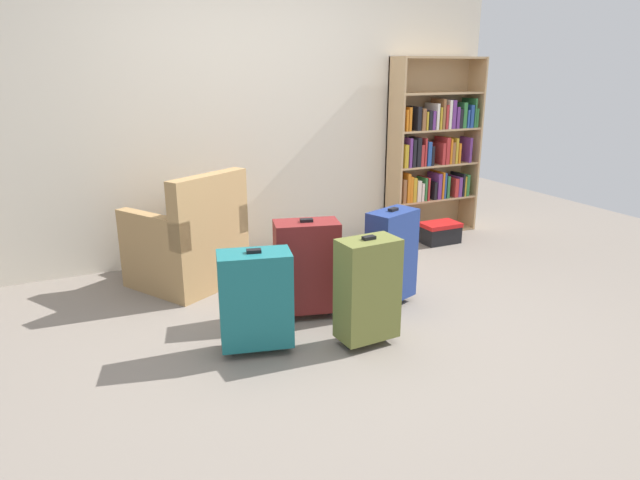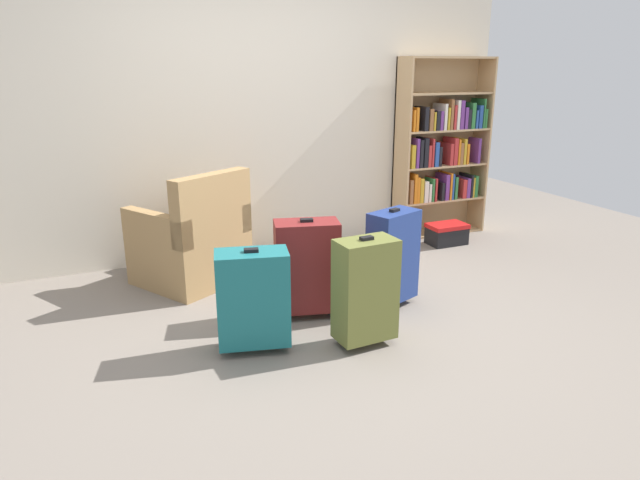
{
  "view_description": "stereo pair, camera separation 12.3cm",
  "coord_description": "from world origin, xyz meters",
  "px_view_note": "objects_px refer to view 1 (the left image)",
  "views": [
    {
      "loc": [
        -1.52,
        -2.95,
        1.65
      ],
      "look_at": [
        -0.0,
        0.26,
        0.55
      ],
      "focal_mm": 31.58,
      "sensor_mm": 36.0,
      "label": 1
    },
    {
      "loc": [
        -1.41,
        -3.0,
        1.65
      ],
      "look_at": [
        -0.0,
        0.26,
        0.55
      ],
      "focal_mm": 31.58,
      "sensor_mm": 36.0,
      "label": 2
    }
  ],
  "objects_px": {
    "bookshelf": "(432,149)",
    "suitcase_dark_red": "(307,266)",
    "armchair": "(189,245)",
    "storage_box": "(440,232)",
    "suitcase_teal": "(256,299)",
    "suitcase_olive": "(368,289)",
    "mug": "(268,273)",
    "suitcase_navy_blue": "(391,255)"
  },
  "relations": [
    {
      "from": "bookshelf",
      "to": "suitcase_dark_red",
      "type": "bearing_deg",
      "value": -145.83
    },
    {
      "from": "bookshelf",
      "to": "suitcase_olive",
      "type": "bearing_deg",
      "value": -134.0
    },
    {
      "from": "storage_box",
      "to": "suitcase_navy_blue",
      "type": "distance_m",
      "value": 1.64
    },
    {
      "from": "bookshelf",
      "to": "storage_box",
      "type": "relative_size",
      "value": 4.71
    },
    {
      "from": "armchair",
      "to": "suitcase_dark_red",
      "type": "bearing_deg",
      "value": -57.77
    },
    {
      "from": "armchair",
      "to": "suitcase_teal",
      "type": "relative_size",
      "value": 1.48
    },
    {
      "from": "armchair",
      "to": "suitcase_navy_blue",
      "type": "xyz_separation_m",
      "value": [
        1.21,
        -1.02,
        0.05
      ]
    },
    {
      "from": "suitcase_olive",
      "to": "mug",
      "type": "bearing_deg",
      "value": 97.24
    },
    {
      "from": "armchair",
      "to": "storage_box",
      "type": "xyz_separation_m",
      "value": [
        2.44,
        0.04,
        -0.21
      ]
    },
    {
      "from": "mug",
      "to": "suitcase_olive",
      "type": "height_order",
      "value": "suitcase_olive"
    },
    {
      "from": "suitcase_navy_blue",
      "to": "suitcase_teal",
      "type": "xyz_separation_m",
      "value": [
        -1.1,
        -0.25,
        -0.03
      ]
    },
    {
      "from": "bookshelf",
      "to": "armchair",
      "type": "relative_size",
      "value": 1.81
    },
    {
      "from": "storage_box",
      "to": "suitcase_olive",
      "type": "xyz_separation_m",
      "value": [
        -1.69,
        -1.51,
        0.26
      ]
    },
    {
      "from": "bookshelf",
      "to": "suitcase_navy_blue",
      "type": "relative_size",
      "value": 2.42
    },
    {
      "from": "mug",
      "to": "suitcase_olive",
      "type": "xyz_separation_m",
      "value": [
        0.17,
        -1.31,
        0.31
      ]
    },
    {
      "from": "armchair",
      "to": "suitcase_dark_red",
      "type": "relative_size",
      "value": 1.39
    },
    {
      "from": "suitcase_dark_red",
      "to": "armchair",
      "type": "bearing_deg",
      "value": 122.23
    },
    {
      "from": "suitcase_dark_red",
      "to": "suitcase_teal",
      "type": "xyz_separation_m",
      "value": [
        -0.48,
        -0.33,
        -0.02
      ]
    },
    {
      "from": "mug",
      "to": "suitcase_navy_blue",
      "type": "bearing_deg",
      "value": -53.95
    },
    {
      "from": "storage_box",
      "to": "bookshelf",
      "type": "bearing_deg",
      "value": 70.71
    },
    {
      "from": "storage_box",
      "to": "suitcase_dark_red",
      "type": "height_order",
      "value": "suitcase_dark_red"
    },
    {
      "from": "suitcase_olive",
      "to": "armchair",
      "type": "bearing_deg",
      "value": 117.03
    },
    {
      "from": "bookshelf",
      "to": "mug",
      "type": "height_order",
      "value": "bookshelf"
    },
    {
      "from": "suitcase_olive",
      "to": "suitcase_navy_blue",
      "type": "relative_size",
      "value": 0.97
    },
    {
      "from": "bookshelf",
      "to": "mug",
      "type": "bearing_deg",
      "value": -163.91
    },
    {
      "from": "storage_box",
      "to": "suitcase_navy_blue",
      "type": "relative_size",
      "value": 0.52
    },
    {
      "from": "storage_box",
      "to": "suitcase_teal",
      "type": "height_order",
      "value": "suitcase_teal"
    },
    {
      "from": "armchair",
      "to": "suitcase_dark_red",
      "type": "xyz_separation_m",
      "value": [
        0.59,
        -0.93,
        0.04
      ]
    },
    {
      "from": "bookshelf",
      "to": "suitcase_teal",
      "type": "relative_size",
      "value": 2.69
    },
    {
      "from": "storage_box",
      "to": "suitcase_olive",
      "type": "distance_m",
      "value": 2.28
    },
    {
      "from": "bookshelf",
      "to": "suitcase_dark_red",
      "type": "height_order",
      "value": "bookshelf"
    },
    {
      "from": "storage_box",
      "to": "armchair",
      "type": "bearing_deg",
      "value": -179.14
    },
    {
      "from": "storage_box",
      "to": "mug",
      "type": "bearing_deg",
      "value": -173.82
    },
    {
      "from": "storage_box",
      "to": "suitcase_teal",
      "type": "relative_size",
      "value": 0.57
    },
    {
      "from": "bookshelf",
      "to": "storage_box",
      "type": "distance_m",
      "value": 0.85
    },
    {
      "from": "bookshelf",
      "to": "suitcase_teal",
      "type": "height_order",
      "value": "bookshelf"
    },
    {
      "from": "suitcase_navy_blue",
      "to": "bookshelf",
      "type": "bearing_deg",
      "value": 46.36
    },
    {
      "from": "armchair",
      "to": "suitcase_dark_red",
      "type": "height_order",
      "value": "armchair"
    },
    {
      "from": "bookshelf",
      "to": "armchair",
      "type": "xyz_separation_m",
      "value": [
        -2.57,
        -0.41,
        -0.54
      ]
    },
    {
      "from": "mug",
      "to": "suitcase_dark_red",
      "type": "height_order",
      "value": "suitcase_dark_red"
    },
    {
      "from": "suitcase_olive",
      "to": "suitcase_dark_red",
      "type": "bearing_deg",
      "value": 106.77
    },
    {
      "from": "storage_box",
      "to": "suitcase_dark_red",
      "type": "bearing_deg",
      "value": -152.27
    }
  ]
}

